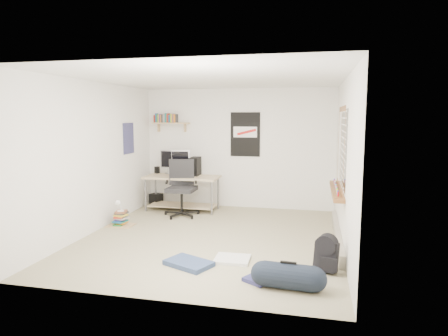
% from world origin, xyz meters
% --- Properties ---
extents(floor, '(4.00, 4.50, 0.01)m').
position_xyz_m(floor, '(0.00, 0.00, -0.01)').
color(floor, gray).
rests_on(floor, ground).
extents(ceiling, '(4.00, 4.50, 0.01)m').
position_xyz_m(ceiling, '(0.00, 0.00, 2.50)').
color(ceiling, white).
rests_on(ceiling, ground).
extents(back_wall, '(4.00, 0.01, 2.50)m').
position_xyz_m(back_wall, '(0.00, 2.25, 1.25)').
color(back_wall, silver).
rests_on(back_wall, ground).
extents(left_wall, '(0.01, 4.50, 2.50)m').
position_xyz_m(left_wall, '(-2.00, 0.00, 1.25)').
color(left_wall, silver).
rests_on(left_wall, ground).
extents(right_wall, '(0.01, 4.50, 2.50)m').
position_xyz_m(right_wall, '(2.00, 0.00, 1.25)').
color(right_wall, silver).
rests_on(right_wall, ground).
extents(desk, '(1.64, 1.11, 0.69)m').
position_xyz_m(desk, '(-1.06, 1.69, 0.36)').
color(desk, tan).
rests_on(desk, floor).
extents(monitor_left, '(0.36, 0.12, 0.39)m').
position_xyz_m(monitor_left, '(-1.46, 1.96, 0.88)').
color(monitor_left, '#B5B5BA').
rests_on(monitor_left, desk).
extents(monitor_right, '(0.39, 0.18, 0.41)m').
position_xyz_m(monitor_right, '(-1.09, 1.72, 0.90)').
color(monitor_right, '#929397').
rests_on(monitor_right, desk).
extents(pc_tower, '(0.19, 0.38, 0.40)m').
position_xyz_m(pc_tower, '(-0.84, 1.87, 0.89)').
color(pc_tower, black).
rests_on(pc_tower, desk).
extents(keyboard, '(0.47, 0.22, 0.02)m').
position_xyz_m(keyboard, '(-1.13, 1.92, 0.70)').
color(keyboard, black).
rests_on(keyboard, desk).
extents(speaker_left, '(0.11, 0.11, 0.17)m').
position_xyz_m(speaker_left, '(-1.72, 1.96, 0.77)').
color(speaker_left, black).
rests_on(speaker_left, desk).
extents(speaker_right, '(0.12, 0.12, 0.19)m').
position_xyz_m(speaker_right, '(-1.11, 1.54, 0.78)').
color(speaker_right, black).
rests_on(speaker_right, desk).
extents(office_chair, '(0.90, 0.90, 1.10)m').
position_xyz_m(office_chair, '(-0.92, 1.23, 0.49)').
color(office_chair, black).
rests_on(office_chair, floor).
extents(wall_shelf, '(0.80, 0.22, 0.24)m').
position_xyz_m(wall_shelf, '(-1.45, 2.14, 1.78)').
color(wall_shelf, tan).
rests_on(wall_shelf, back_wall).
extents(poster_back_wall, '(0.62, 0.03, 0.92)m').
position_xyz_m(poster_back_wall, '(0.15, 2.23, 1.55)').
color(poster_back_wall, black).
rests_on(poster_back_wall, back_wall).
extents(poster_left_wall, '(0.02, 0.42, 0.60)m').
position_xyz_m(poster_left_wall, '(-1.99, 1.20, 1.50)').
color(poster_left_wall, navy).
rests_on(poster_left_wall, left_wall).
extents(window, '(0.10, 1.50, 1.26)m').
position_xyz_m(window, '(1.95, 0.30, 1.45)').
color(window, brown).
rests_on(window, right_wall).
extents(baseboard_heater, '(0.08, 2.50, 0.18)m').
position_xyz_m(baseboard_heater, '(1.96, 0.30, 0.09)').
color(baseboard_heater, '#B7B2A8').
rests_on(baseboard_heater, floor).
extents(backpack, '(0.33, 0.29, 0.36)m').
position_xyz_m(backpack, '(1.75, -1.05, 0.20)').
color(backpack, black).
rests_on(backpack, floor).
extents(duffel_bag, '(0.32, 0.32, 0.58)m').
position_xyz_m(duffel_bag, '(1.32, -1.65, 0.14)').
color(duffel_bag, black).
rests_on(duffel_bag, floor).
extents(tshirt, '(0.47, 0.40, 0.04)m').
position_xyz_m(tshirt, '(0.53, -0.93, 0.02)').
color(tshirt, silver).
rests_on(tshirt, floor).
extents(jeans_a, '(0.70, 0.59, 0.06)m').
position_xyz_m(jeans_a, '(0.01, -1.23, 0.03)').
color(jeans_a, navy).
rests_on(jeans_a, floor).
extents(jeans_b, '(0.43, 0.47, 0.05)m').
position_xyz_m(jeans_b, '(0.99, -1.48, 0.03)').
color(jeans_b, navy).
rests_on(jeans_b, floor).
extents(book_stack, '(0.45, 0.39, 0.29)m').
position_xyz_m(book_stack, '(-1.75, 0.32, 0.15)').
color(book_stack, brown).
rests_on(book_stack, floor).
extents(desk_lamp, '(0.12, 0.20, 0.19)m').
position_xyz_m(desk_lamp, '(-1.73, 0.30, 0.38)').
color(desk_lamp, white).
rests_on(desk_lamp, book_stack).
extents(subwoofer, '(0.28, 0.28, 0.25)m').
position_xyz_m(subwoofer, '(-1.75, 1.95, 0.14)').
color(subwoofer, black).
rests_on(subwoofer, floor).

